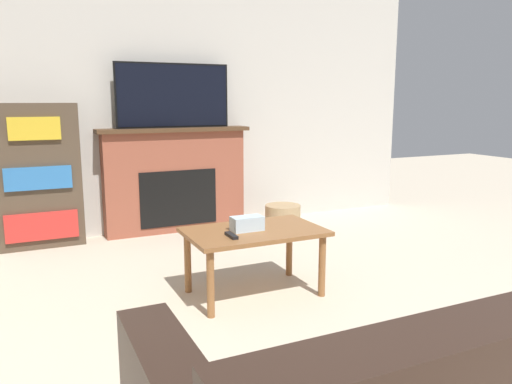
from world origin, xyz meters
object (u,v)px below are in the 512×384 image
tv (173,96)px  coffee_table (254,238)px  bookshelf (38,177)px  fireplace (175,179)px  storage_basket (283,216)px

tv → coffee_table: size_ratio=1.23×
bookshelf → tv: bearing=0.1°
fireplace → bookshelf: (-1.32, -0.02, 0.12)m
bookshelf → fireplace: bearing=1.0°
tv → storage_basket: (1.08, -0.36, -1.29)m
tv → coffee_table: 2.20m
fireplace → tv: (0.00, -0.02, 0.87)m
coffee_table → bookshelf: bookshelf is taller
bookshelf → coffee_table: bearing=-55.9°
bookshelf → storage_basket: bookshelf is taller
tv → storage_basket: 1.73m
tv → bookshelf: (-1.32, -0.00, -0.75)m
tv → storage_basket: bearing=-18.5°
fireplace → tv: size_ratio=1.34×
coffee_table → storage_basket: bearing=55.7°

